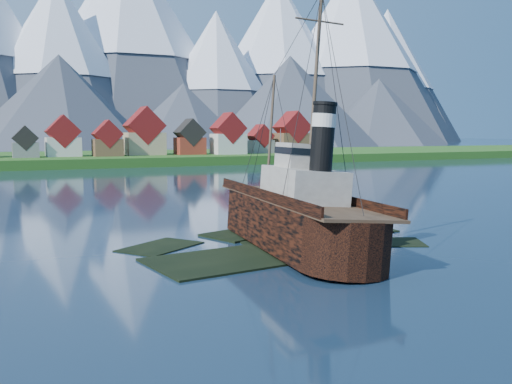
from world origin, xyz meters
name	(u,v)px	position (x,y,z in m)	size (l,w,h in m)	color
ground	(269,251)	(0.00, 0.00, 0.00)	(1400.00, 1400.00, 0.00)	#15283C
shoal	(276,248)	(1.78, 2.15, -0.35)	(31.71, 21.24, 1.14)	black
shore_bank	(65,163)	(0.00, 170.00, 0.00)	(600.00, 80.00, 3.20)	#294E16
seawall	(79,169)	(0.00, 132.00, 0.00)	(600.00, 2.50, 2.00)	#3F3D38
mountains	(17,38)	(-0.79, 481.26, 89.34)	(965.00, 340.00, 205.00)	#2D333D
tugboat_wreck	(285,214)	(2.69, 1.83, 3.17)	(7.40, 31.90, 25.28)	black
sailboat_d	(315,182)	(41.47, 61.32, 0.23)	(3.73, 7.53, 9.97)	white
sailboat_e	(280,171)	(49.76, 94.47, 0.28)	(3.20, 11.06, 12.70)	white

